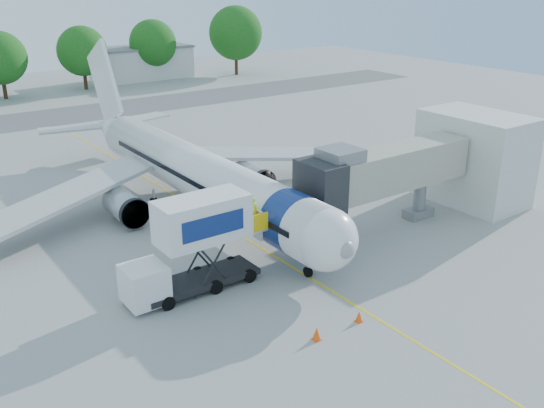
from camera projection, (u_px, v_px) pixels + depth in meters
ground at (224, 226)px, 43.39m from camera, size 160.00×160.00×0.00m
guidance_line at (224, 226)px, 43.39m from camera, size 0.15×70.00×0.01m
taxiway_strip at (47, 118)px, 75.17m from camera, size 120.00×10.00×0.01m
aircraft at (195, 172)px, 45.45m from camera, size 34.17×37.73×11.35m
jet_bridge at (378, 173)px, 40.89m from camera, size 13.90×3.20×6.60m
terminal_stub at (474, 158)px, 46.93m from camera, size 5.00×8.00×7.00m
catering_hiloader at (193, 246)px, 33.68m from camera, size 8.50×2.44×5.50m
ground_tug at (442, 345)px, 28.40m from camera, size 3.56×2.22×1.33m
safety_cone_a at (359, 317)px, 31.46m from camera, size 0.39×0.39×0.62m
safety_cone_b at (317, 334)px, 29.90m from camera, size 0.45×0.45×0.71m
outbuilding_right at (142, 63)px, 101.35m from camera, size 16.40×7.40×5.30m
tree_d at (0, 58)px, 84.28m from camera, size 7.40×7.40×9.43m
tree_e at (82, 51)px, 91.17m from camera, size 7.45×7.45×9.50m
tree_f at (153, 43)px, 99.33m from camera, size 7.67×7.67×9.78m
tree_g at (236, 33)px, 103.89m from camera, size 9.13×9.13×11.64m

